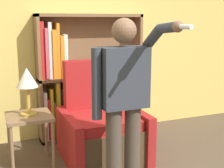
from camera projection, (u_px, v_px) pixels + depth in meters
wall_back at (78, 37)px, 4.35m from camera, size 8.00×0.06×2.80m
bookcase at (76, 80)px, 4.29m from camera, size 1.46×0.28×1.71m
armchair at (101, 128)px, 3.74m from camera, size 0.92×0.90×1.15m
person_standing at (124, 97)px, 2.82m from camera, size 0.57×0.78×1.65m
side_table at (29, 123)px, 3.45m from camera, size 0.48×0.48×0.61m
table_lamp at (27, 81)px, 3.36m from camera, size 0.24×0.24×0.53m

